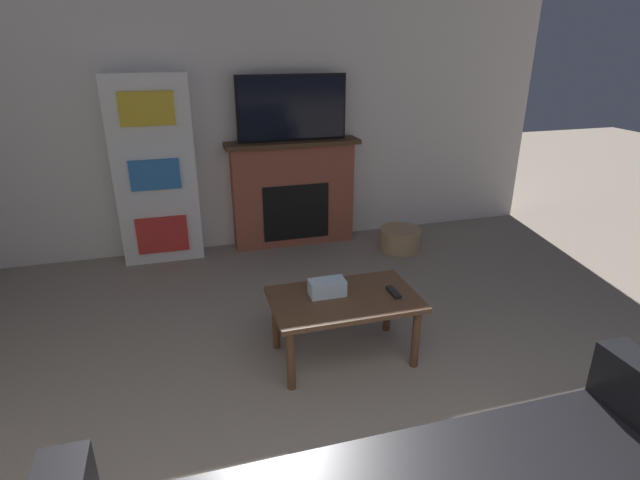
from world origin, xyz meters
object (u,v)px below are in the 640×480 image
object	(u,v)px
fireplace	(293,193)
bookshelf	(155,171)
tv	(292,108)
coffee_table	(344,306)
storage_basket	(400,239)

from	to	relation	value
fireplace	bookshelf	bearing A→B (deg)	-178.96
tv	coffee_table	world-z (taller)	tv
fireplace	coffee_table	world-z (taller)	fireplace
coffee_table	bookshelf	distance (m)	2.28
tv	coffee_table	distance (m)	2.18
coffee_table	storage_basket	size ratio (longest dim) A/B	2.26
coffee_table	bookshelf	size ratio (longest dim) A/B	0.55
coffee_table	bookshelf	xyz separation A→B (m)	(-1.09, 1.96, 0.45)
coffee_table	storage_basket	world-z (taller)	coffee_table
fireplace	tv	xyz separation A→B (m)	(-0.00, -0.02, 0.80)
storage_basket	tv	bearing A→B (deg)	155.20
coffee_table	bookshelf	bearing A→B (deg)	119.13
bookshelf	fireplace	bearing A→B (deg)	1.04
tv	storage_basket	xyz separation A→B (m)	(0.94, -0.44, -1.21)
bookshelf	storage_basket	xyz separation A→B (m)	(2.18, -0.43, -0.72)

